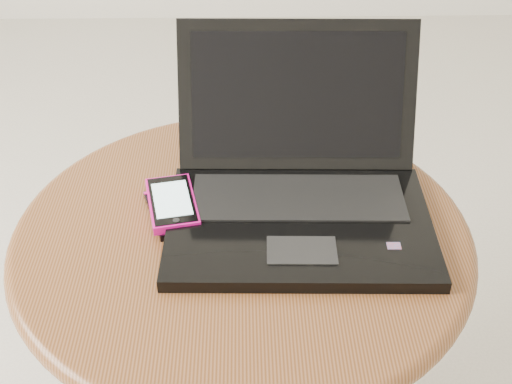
{
  "coord_description": "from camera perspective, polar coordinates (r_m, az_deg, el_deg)",
  "views": [
    {
      "loc": [
        -0.1,
        -0.64,
        1.05
      ],
      "look_at": [
        -0.09,
        0.07,
        0.54
      ],
      "focal_mm": 48.75,
      "sensor_mm": 36.0,
      "label": 1
    }
  ],
  "objects": [
    {
      "name": "phone_black",
      "position": [
        0.93,
        -6.96,
        -1.61
      ],
      "size": [
        0.08,
        0.12,
        0.01
      ],
      "color": "black",
      "rests_on": "table"
    },
    {
      "name": "table",
      "position": [
        0.98,
        -1.09,
        -7.56
      ],
      "size": [
        0.6,
        0.6,
        0.48
      ],
      "color": "#4D2917",
      "rests_on": "ground"
    },
    {
      "name": "laptop",
      "position": [
        0.92,
        3.52,
        0.55
      ],
      "size": [
        0.35,
        0.32,
        0.21
      ],
      "color": "black",
      "rests_on": "table"
    },
    {
      "name": "phone_pink",
      "position": [
        0.93,
        -6.9,
        -0.88
      ],
      "size": [
        0.08,
        0.12,
        0.01
      ],
      "color": "#EA0E8F",
      "rests_on": "phone_black"
    }
  ]
}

